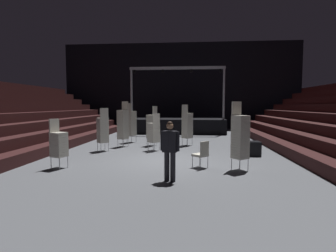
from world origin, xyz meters
name	(u,v)px	position (x,y,z in m)	size (l,w,h in m)	color
ground_plane	(164,162)	(0.00, 0.00, -0.05)	(22.00, 30.00, 0.10)	#515459
arena_end_wall	(180,86)	(0.00, 15.00, 4.00)	(22.00, 0.30, 8.00)	black
stage_riser	(178,125)	(0.00, 10.86, 0.63)	(7.36, 3.08, 5.03)	black
man_with_tie	(170,148)	(0.44, -2.86, 0.98)	(0.57, 0.32, 1.73)	black
chair_stack_front_left	(152,126)	(-1.05, 3.89, 1.07)	(0.58, 0.58, 2.14)	#B2B5BA
chair_stack_front_right	(240,136)	(2.67, -1.35, 1.15)	(0.61, 0.61, 2.31)	#B2B5BA
chair_stack_mid_left	(103,130)	(-3.13, 1.98, 1.03)	(0.62, 0.62, 2.05)	#B2B5BA
chair_stack_mid_right	(154,132)	(-0.74, 2.32, 0.90)	(0.62, 0.62, 1.79)	#B2B5BA
chair_stack_mid_centre	(59,144)	(-3.51, -1.56, 0.86)	(0.56, 0.56, 1.71)	#B2B5BA
chair_stack_rear_left	(123,124)	(-2.53, 3.43, 1.19)	(0.59, 0.59, 2.39)	#B2B5BA
chair_stack_rear_right	(131,123)	(-2.45, 5.05, 1.15)	(0.61, 0.61, 2.31)	#B2B5BA
chair_stack_rear_centre	(187,125)	(0.84, 4.13, 1.11)	(0.62, 0.62, 2.22)	#B2B5BA
equipment_road_case	(249,148)	(3.57, 1.39, 0.31)	(0.90, 0.60, 0.62)	black
loose_chair_near_man	(202,153)	(1.42, -1.11, 0.53)	(0.62, 0.62, 0.95)	#B2B5BA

